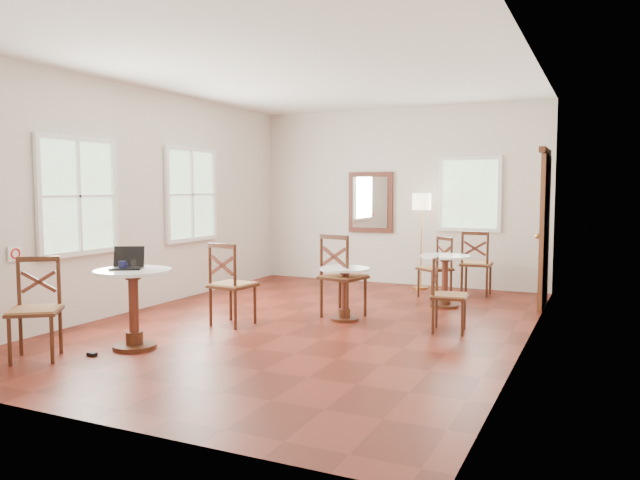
# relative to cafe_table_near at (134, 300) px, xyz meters

# --- Properties ---
(ground) EXTENTS (7.00, 7.00, 0.00)m
(ground) POSITION_rel_cafe_table_near_xyz_m (1.13, 1.80, -0.51)
(ground) COLOR maroon
(ground) RESTS_ON ground
(room_shell) EXTENTS (5.02, 7.02, 3.01)m
(room_shell) POSITION_rel_cafe_table_near_xyz_m (1.07, 2.07, 1.38)
(room_shell) COLOR beige
(room_shell) RESTS_ON ground
(cafe_table_near) EXTENTS (0.77, 0.77, 0.82)m
(cafe_table_near) POSITION_rel_cafe_table_near_xyz_m (0.00, 0.00, 0.00)
(cafe_table_near) COLOR #421F10
(cafe_table_near) RESTS_ON ground
(cafe_table_mid) EXTENTS (0.63, 0.63, 0.66)m
(cafe_table_mid) POSITION_rel_cafe_table_near_xyz_m (1.43, 2.17, -0.10)
(cafe_table_mid) COLOR #421F10
(cafe_table_mid) RESTS_ON ground
(cafe_table_back) EXTENTS (0.68, 0.68, 0.72)m
(cafe_table_back) POSITION_rel_cafe_table_near_xyz_m (2.36, 3.55, -0.06)
(cafe_table_back) COLOR #421F10
(cafe_table_back) RESTS_ON ground
(chair_near_a) EXTENTS (0.51, 0.51, 1.00)m
(chair_near_a) POSITION_rel_cafe_table_near_xyz_m (0.31, 1.33, -0.01)
(chair_near_a) COLOR #421F10
(chair_near_a) RESTS_ON ground
(chair_near_b) EXTENTS (0.63, 0.63, 0.98)m
(chair_near_b) POSITION_rel_cafe_table_near_xyz_m (-0.59, -0.70, -0.02)
(chair_near_b) COLOR #421F10
(chair_near_b) RESTS_ON ground
(chair_mid_a) EXTENTS (0.59, 0.59, 1.07)m
(chair_mid_a) POSITION_rel_cafe_table_near_xyz_m (1.34, 2.32, 0.02)
(chair_mid_a) COLOR #421F10
(chair_mid_a) RESTS_ON ground
(chair_mid_b) EXTENTS (0.44, 0.44, 0.86)m
(chair_mid_b) POSITION_rel_cafe_table_near_xyz_m (2.74, 2.09, -0.08)
(chair_mid_b) COLOR #421F10
(chair_mid_b) RESTS_ON ground
(chair_back_a) EXTENTS (0.47, 0.47, 0.99)m
(chair_back_a) POSITION_rel_cafe_table_near_xyz_m (2.57, 4.70, -0.01)
(chair_back_a) COLOR #421F10
(chair_back_a) RESTS_ON ground
(chair_back_b) EXTENTS (0.59, 0.59, 0.91)m
(chair_back_b) POSITION_rel_cafe_table_near_xyz_m (2.07, 4.21, -0.05)
(chair_back_b) COLOR #421F10
(chair_back_b) RESTS_ON ground
(floor_lamp) EXTENTS (0.30, 0.30, 1.56)m
(floor_lamp) POSITION_rel_cafe_table_near_xyz_m (1.62, 4.95, 0.82)
(floor_lamp) COLOR #BF8C3F
(floor_lamp) RESTS_ON ground
(laptop) EXTENTS (0.40, 0.38, 0.22)m
(laptop) POSITION_rel_cafe_table_near_xyz_m (-0.10, 0.04, 0.37)
(laptop) COLOR black
(laptop) RESTS_ON cafe_table_near
(mouse) EXTENTS (0.09, 0.06, 0.03)m
(mouse) POSITION_rel_cafe_table_near_xyz_m (-0.13, 0.15, 0.33)
(mouse) COLOR black
(mouse) RESTS_ON cafe_table_near
(navy_mug) EXTENTS (0.11, 0.08, 0.09)m
(navy_mug) POSITION_rel_cafe_table_near_xyz_m (-0.08, -0.05, 0.36)
(navy_mug) COLOR black
(navy_mug) RESTS_ON cafe_table_near
(water_glass) EXTENTS (0.06, 0.06, 0.10)m
(water_glass) POSITION_rel_cafe_table_near_xyz_m (0.02, -0.00, 0.36)
(water_glass) COLOR white
(water_glass) RESTS_ON cafe_table_near
(power_adapter) EXTENTS (0.09, 0.06, 0.04)m
(power_adapter) POSITION_rel_cafe_table_near_xyz_m (-0.18, -0.41, -0.49)
(power_adapter) COLOR black
(power_adapter) RESTS_ON ground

